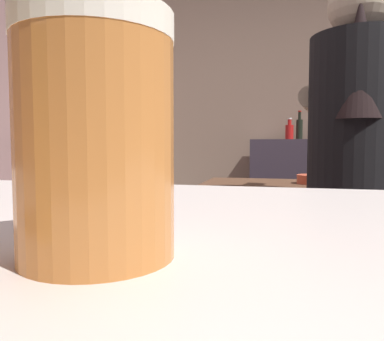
{
  "coord_description": "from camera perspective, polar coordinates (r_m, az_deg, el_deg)",
  "views": [
    {
      "loc": [
        -0.29,
        -1.33,
        1.08
      ],
      "look_at": [
        -0.43,
        -0.75,
        1.04
      ],
      "focal_mm": 34.96,
      "sensor_mm": 36.0,
      "label": 1
    }
  ],
  "objects": [
    {
      "name": "bottle_vinegar",
      "position": [
        3.35,
        16.06,
        6.19
      ],
      "size": [
        0.06,
        0.06,
        0.25
      ],
      "color": "black",
      "rests_on": "back_shelf"
    },
    {
      "name": "back_shelf",
      "position": [
        3.29,
        16.31,
        -5.3
      ],
      "size": [
        0.84,
        0.36,
        1.13
      ],
      "primitive_type": "cube",
      "color": "#3B323E",
      "rests_on": "ground"
    },
    {
      "name": "wall_back",
      "position": [
        3.55,
        18.49,
        8.04
      ],
      "size": [
        5.2,
        0.1,
        2.7
      ],
      "primitive_type": "cube",
      "color": "gray",
      "rests_on": "ground"
    },
    {
      "name": "mini_fridge",
      "position": [
        3.56,
        -15.31,
        -5.25
      ],
      "size": [
        0.7,
        0.58,
        1.05
      ],
      "color": "white",
      "rests_on": "ground"
    },
    {
      "name": "bartender",
      "position": [
        1.51,
        23.55,
        -0.25
      ],
      "size": [
        0.46,
        0.53,
        1.7
      ],
      "rotation": [
        0.0,
        0.0,
        1.44
      ],
      "color": "#2A2541",
      "rests_on": "ground"
    },
    {
      "name": "pint_glass_far",
      "position": [
        0.2,
        -14.39,
        4.8
      ],
      "size": [
        0.08,
        0.08,
        0.13
      ],
      "color": "#C57637",
      "rests_on": "bar_counter"
    },
    {
      "name": "bottle_olive_oil",
      "position": [
        3.33,
        14.64,
        5.81
      ],
      "size": [
        0.07,
        0.07,
        0.18
      ],
      "color": "red",
      "rests_on": "back_shelf"
    },
    {
      "name": "mixing_bowl",
      "position": [
        2.0,
        18.06,
        -1.29
      ],
      "size": [
        0.17,
        0.17,
        0.05
      ],
      "primitive_type": "cylinder",
      "color": "#C64F35",
      "rests_on": "prep_counter"
    }
  ]
}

